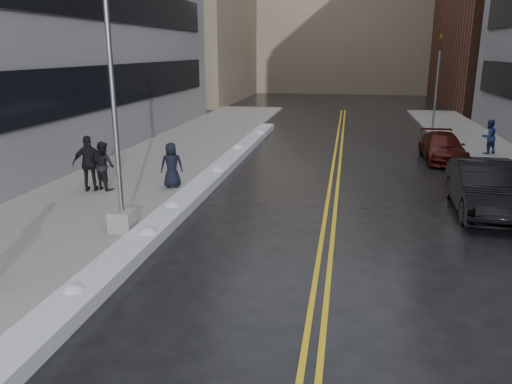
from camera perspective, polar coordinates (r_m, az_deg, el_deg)
The scene contains 16 objects.
ground at distance 12.14m, azimuth -4.52°, elevation -9.30°, with size 160.00×160.00×0.00m, color black.
sidewalk_west at distance 22.92m, azimuth -12.09°, elevation 2.71°, with size 5.50×50.00×0.15m, color gray.
lane_line_left at distance 21.24m, azimuth 8.59°, elevation 1.66°, with size 0.12×50.00×0.01m, color gold.
lane_line_right at distance 21.24m, azimuth 9.40°, elevation 1.62°, with size 0.12×50.00×0.01m, color gold.
snow_ridge at distance 19.99m, azimuth -5.49°, elevation 1.36°, with size 0.90×30.00×0.34m, color silver.
building_west_far at distance 57.75m, azimuth -8.72°, elevation 19.52°, with size 14.00×22.00×18.00m, color gray.
building_far at distance 70.85m, azimuth 10.27°, elevation 20.37°, with size 36.00×16.00×22.00m, color gray.
lamppost at distance 14.29m, azimuth -15.60°, elevation 4.72°, with size 0.65×0.65×7.62m.
fire_hydrant at distance 21.97m, azimuth 26.25°, elevation 2.12°, with size 0.26×0.26×0.73m.
traffic_signal at distance 35.10m, azimuth 20.02°, elevation 12.08°, with size 0.16×0.20×6.00m.
pedestrian_b at distance 19.30m, azimuth -17.02°, elevation 2.90°, with size 0.88×0.68×1.81m, color black.
pedestrian_c at distance 19.02m, azimuth -9.62°, elevation 3.05°, with size 0.84×0.54×1.71m, color black.
pedestrian_d at distance 19.23m, azimuth -18.49°, elevation 3.10°, with size 1.20×0.50×2.05m, color black.
pedestrian_east at distance 27.65m, azimuth 25.06°, elevation 5.75°, with size 0.83×0.64×1.70m, color navy.
car_black at distance 17.87m, azimuth 24.62°, elevation 0.44°, with size 1.78×5.11×1.68m, color black.
car_maroon at distance 25.82m, azimuth 20.55°, elevation 4.82°, with size 1.82×4.48×1.30m, color #400D0A.
Camera 1 is at (2.90, -10.60, 5.15)m, focal length 35.00 mm.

